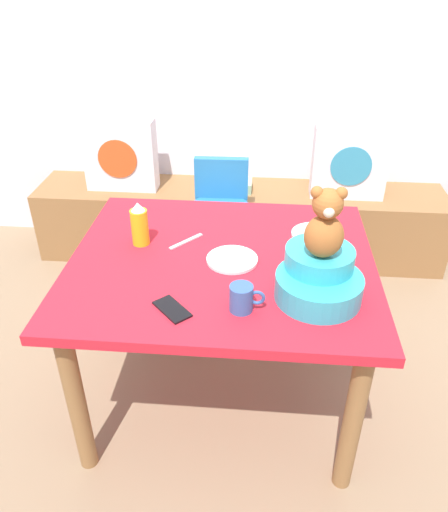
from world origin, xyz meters
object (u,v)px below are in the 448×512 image
Objects in this scene: infant_seat_teal at (319,277)px; cell_phone at (172,309)px; ketchup_bottle at (140,225)px; coffee_mug at (242,298)px; highchair at (220,212)px; dinner_plate_near at (232,259)px; book_stack at (236,186)px; teddy_bear at (325,225)px; dining_table at (222,280)px; pillow_floral_right at (350,162)px; pillow_floral_left at (120,155)px; dinner_plate_far at (315,234)px.

infant_seat_teal reaches higher than cell_phone.
ketchup_bottle is 0.60m from coffee_mug.
dinner_plate_near is (0.13, -0.83, 0.22)m from highchair.
ketchup_bottle is at bearing -105.20° from book_stack.
highchair is (-0.06, -0.44, 0.03)m from book_stack.
book_stack is 0.25× the size of highchair.
highchair is 3.16× the size of teddy_bear.
infant_seat_teal is at bearing -66.89° from highchair.
highchair is at bearing 95.88° from dining_table.
highchair reaches higher than dining_table.
dining_table is 0.44m from infant_seat_teal.
pillow_floral_right reaches higher than highchair.
dinner_plate_near is (-0.31, 0.19, -0.07)m from infant_seat_teal.
dinner_plate_far is (1.12, -1.02, 0.07)m from pillow_floral_left.
teddy_bear is (0.44, -1.03, 0.50)m from highchair.
pillow_floral_left and pillow_floral_right have the same top height.
cell_phone is at bearing -112.32° from dining_table.
ketchup_bottle is (-0.69, 0.29, 0.02)m from infant_seat_teal.
coffee_mug is at bearing -42.75° from ketchup_bottle.
ketchup_bottle is 0.48m from cell_phone.
dining_table is (-0.66, -1.24, -0.04)m from pillow_floral_right.
infant_seat_teal is 0.42m from dinner_plate_far.
book_stack is 0.80× the size of teddy_bear.
pillow_floral_left is 2.20× the size of dinner_plate_far.
cell_phone is (-0.14, -0.34, 0.11)m from dining_table.
book_stack is at bearing 94.33° from coffee_mug.
book_stack is 0.61× the size of infant_seat_teal.
dinner_plate_near reaches higher than cell_phone.
coffee_mug is 0.24m from cell_phone.
highchair is at bearing -97.97° from book_stack.
infant_seat_teal is 1.32× the size of teddy_bear.
book_stack is 1.08× the size of ketchup_bottle.
highchair is at bearing 113.11° from infant_seat_teal.
dinner_plate_far reaches higher than dining_table.
book_stack is 1.60m from coffee_mug.
dinner_plate_far is at bearing -69.04° from book_stack.
teddy_bear reaches higher than book_stack.
ketchup_bottle reaches higher than infant_seat_teal.
dinner_plate_far is (0.72, 0.12, -0.08)m from ketchup_bottle.
highchair is 0.83m from ketchup_bottle.
ketchup_bottle is 0.40m from dinner_plate_near.
book_stack is at bearing 110.96° from dinner_plate_far.
pillow_floral_left is 2.38× the size of ketchup_bottle.
highchair is 1.22m from teddy_bear.
highchair is 5.49× the size of cell_phone.
ketchup_bottle is 1.28× the size of cell_phone.
teddy_bear is 0.58m from cell_phone.
teddy_bear is at bearing -52.81° from pillow_floral_left.
dinner_plate_far is at bearing 29.68° from dining_table.
pillow_floral_left is 1.81m from infant_seat_teal.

